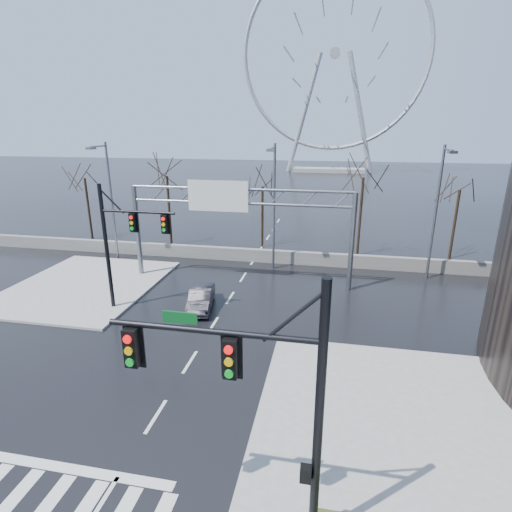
% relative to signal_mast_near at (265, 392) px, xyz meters
% --- Properties ---
extents(ground, '(260.00, 260.00, 0.00)m').
position_rel_signal_mast_near_xyz_m(ground, '(-5.14, 4.04, -4.87)').
color(ground, black).
rests_on(ground, ground).
extents(sidewalk_right_ext, '(12.00, 10.00, 0.15)m').
position_rel_signal_mast_near_xyz_m(sidewalk_right_ext, '(4.86, 6.04, -4.80)').
color(sidewalk_right_ext, gray).
rests_on(sidewalk_right_ext, ground).
extents(sidewalk_far, '(10.00, 12.00, 0.15)m').
position_rel_signal_mast_near_xyz_m(sidewalk_far, '(-16.14, 16.04, -4.80)').
color(sidewalk_far, gray).
rests_on(sidewalk_far, ground).
extents(barrier_wall, '(52.00, 0.50, 1.10)m').
position_rel_signal_mast_near_xyz_m(barrier_wall, '(-5.14, 24.04, -4.32)').
color(barrier_wall, slate).
rests_on(barrier_wall, ground).
extents(signal_mast_near, '(5.52, 0.41, 8.00)m').
position_rel_signal_mast_near_xyz_m(signal_mast_near, '(0.00, 0.00, 0.00)').
color(signal_mast_near, black).
rests_on(signal_mast_near, ground).
extents(signal_mast_far, '(4.72, 0.41, 8.00)m').
position_rel_signal_mast_near_xyz_m(signal_mast_far, '(-11.01, 13.00, -0.04)').
color(signal_mast_far, black).
rests_on(signal_mast_far, ground).
extents(sign_gantry, '(16.36, 0.40, 7.60)m').
position_rel_signal_mast_near_xyz_m(sign_gantry, '(-5.52, 19.00, 0.31)').
color(sign_gantry, slate).
rests_on(sign_gantry, ground).
extents(streetlight_left, '(0.50, 2.55, 10.00)m').
position_rel_signal_mast_near_xyz_m(streetlight_left, '(-17.14, 22.20, 1.01)').
color(streetlight_left, slate).
rests_on(streetlight_left, ground).
extents(streetlight_mid, '(0.50, 2.55, 10.00)m').
position_rel_signal_mast_near_xyz_m(streetlight_mid, '(-3.14, 22.20, 1.01)').
color(streetlight_mid, slate).
rests_on(streetlight_mid, ground).
extents(streetlight_right, '(0.50, 2.55, 10.00)m').
position_rel_signal_mast_near_xyz_m(streetlight_right, '(8.86, 22.20, 1.01)').
color(streetlight_right, slate).
rests_on(streetlight_right, ground).
extents(tree_far_left, '(3.50, 3.50, 7.00)m').
position_rel_signal_mast_near_xyz_m(tree_far_left, '(-23.14, 28.04, 0.70)').
color(tree_far_left, black).
rests_on(tree_far_left, ground).
extents(tree_left, '(3.75, 3.75, 7.50)m').
position_rel_signal_mast_near_xyz_m(tree_left, '(-14.14, 27.54, 1.10)').
color(tree_left, black).
rests_on(tree_left, ground).
extents(tree_center, '(3.25, 3.25, 6.50)m').
position_rel_signal_mast_near_xyz_m(tree_center, '(-5.14, 28.54, 0.30)').
color(tree_center, black).
rests_on(tree_center, ground).
extents(tree_right, '(3.90, 3.90, 7.80)m').
position_rel_signal_mast_near_xyz_m(tree_right, '(3.86, 27.54, 1.34)').
color(tree_right, black).
rests_on(tree_right, ground).
extents(tree_far_right, '(3.40, 3.40, 6.80)m').
position_rel_signal_mast_near_xyz_m(tree_far_right, '(11.86, 28.04, 0.54)').
color(tree_far_right, black).
rests_on(tree_far_right, ground).
extents(ferris_wheel, '(45.00, 6.00, 50.91)m').
position_rel_signal_mast_near_xyz_m(ferris_wheel, '(-0.14, 99.04, 21.26)').
color(ferris_wheel, gray).
rests_on(ferris_wheel, ground).
extents(car, '(2.13, 4.24, 1.34)m').
position_rel_signal_mast_near_xyz_m(car, '(-6.59, 14.16, -4.20)').
color(car, black).
rests_on(car, ground).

